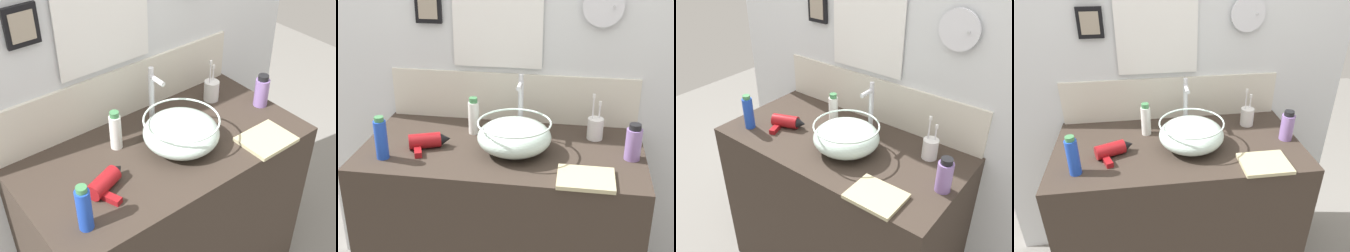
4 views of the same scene
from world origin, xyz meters
TOP-DOWN VIEW (x-y plane):
  - vanity_counter at (0.00, 0.00)m, footprint 1.20×0.60m
  - back_panel at (-0.00, 0.33)m, footprint 1.98×0.09m
  - glass_bowl_sink at (0.06, -0.03)m, footprint 0.31×0.31m
  - faucet at (0.06, 0.16)m, footprint 0.02×0.09m
  - hair_drier at (-0.31, -0.06)m, footprint 0.19×0.17m
  - toothbrush_cup at (0.39, 0.15)m, footprint 0.07×0.07m
  - spray_bottle at (-0.15, 0.12)m, footprint 0.05×0.05m
  - shampoo_bottle at (-0.46, -0.17)m, footprint 0.05×0.05m
  - soap_dispenser at (0.54, -0.02)m, footprint 0.06×0.06m
  - hand_towel at (0.36, -0.23)m, footprint 0.21×0.17m

SIDE VIEW (x-z plane):
  - vanity_counter at x=0.00m, z-range 0.00..0.91m
  - hand_towel at x=0.36m, z-range 0.91..0.92m
  - hair_drier at x=-0.31m, z-range 0.90..0.97m
  - toothbrush_cup at x=0.39m, z-range 0.85..1.06m
  - glass_bowl_sink at x=0.06m, z-range 0.91..1.05m
  - soap_dispenser at x=0.54m, z-range 0.90..1.05m
  - spray_bottle at x=-0.15m, z-range 0.90..1.07m
  - shampoo_bottle at x=-0.46m, z-range 0.90..1.08m
  - faucet at x=0.06m, z-range 0.92..1.20m
  - back_panel at x=0.00m, z-range 0.00..2.34m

